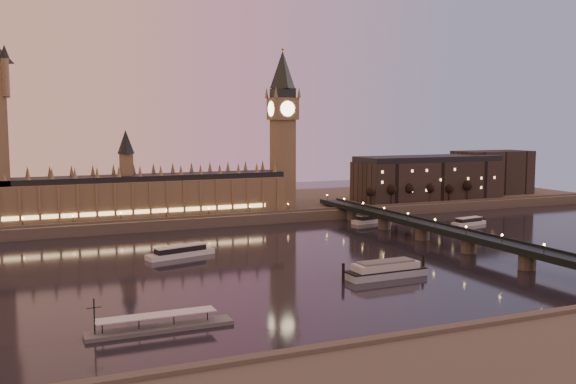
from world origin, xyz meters
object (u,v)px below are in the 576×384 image
at_px(cruise_boat_b, 372,219).
at_px(moored_barge, 386,270).
at_px(pontoon_pier, 159,326).
at_px(cruise_boat_a, 180,252).

relative_size(cruise_boat_b, moored_barge, 0.72).
relative_size(moored_barge, pontoon_pier, 0.89).
bearing_deg(cruise_boat_b, pontoon_pier, -147.66).
bearing_deg(pontoon_pier, cruise_boat_b, 43.20).
xyz_separation_m(cruise_boat_a, pontoon_pier, (-31.54, -102.21, -1.06)).
bearing_deg(cruise_boat_a, pontoon_pier, -122.29).
relative_size(cruise_boat_a, moored_barge, 0.85).
xyz_separation_m(moored_barge, pontoon_pier, (-98.16, -30.37, -1.79)).
bearing_deg(cruise_boat_b, cruise_boat_a, -169.05).
bearing_deg(pontoon_pier, moored_barge, 17.19).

